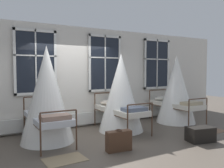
# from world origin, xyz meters

# --- Properties ---
(ground) EXTENTS (22.62, 22.62, 0.00)m
(ground) POSITION_xyz_m (0.00, 0.00, 0.00)
(ground) COLOR brown
(back_wall_with_windows) EXTENTS (12.31, 0.10, 3.08)m
(back_wall_with_windows) POSITION_xyz_m (0.00, 1.20, 1.54)
(back_wall_with_windows) COLOR silver
(back_wall_with_windows) RESTS_ON ground
(window_bank) EXTENTS (7.73, 0.10, 2.81)m
(window_bank) POSITION_xyz_m (0.00, 1.08, 1.12)
(window_bank) COLOR black
(window_bank) RESTS_ON ground
(cot_second) EXTENTS (1.29, 1.89, 2.35)m
(cot_second) POSITION_xyz_m (-1.06, 0.08, 1.14)
(cot_second) COLOR #4C3323
(cot_second) RESTS_ON ground
(cot_third) EXTENTS (1.29, 1.89, 2.23)m
(cot_third) POSITION_xyz_m (1.07, 0.08, 1.08)
(cot_third) COLOR #4C3323
(cot_third) RESTS_ON ground
(cot_fourth) EXTENTS (1.29, 1.90, 2.25)m
(cot_fourth) POSITION_xyz_m (3.25, 0.08, 1.09)
(cot_fourth) COLOR #4C3323
(cot_fourth) RESTS_ON ground
(rug_second) EXTENTS (0.82, 0.59, 0.01)m
(rug_second) POSITION_xyz_m (-1.09, -1.28, 0.01)
(rug_second) COLOR #8E7A5B
(rug_second) RESTS_ON ground
(rug_fourth) EXTENTS (0.82, 0.58, 0.01)m
(rug_fourth) POSITION_xyz_m (3.28, -1.28, 0.01)
(rug_fourth) COLOR brown
(rug_fourth) RESTS_ON ground
(suitcase_dark) EXTENTS (0.58, 0.26, 0.47)m
(suitcase_dark) POSITION_xyz_m (0.09, -1.37, 0.22)
(suitcase_dark) COLOR #472D1E
(suitcase_dark) RESTS_ON ground
(travel_trunk) EXTENTS (0.71, 0.53, 0.36)m
(travel_trunk) POSITION_xyz_m (2.19, -1.80, 0.18)
(travel_trunk) COLOR black
(travel_trunk) RESTS_ON ground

